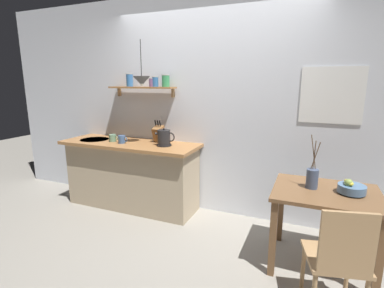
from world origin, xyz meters
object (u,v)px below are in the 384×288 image
object	(u,v)px
fruit_bowl	(351,188)
coffee_mug_spare	(122,139)
dining_chair_near	(339,258)
knife_block	(159,134)
twig_vase	(312,178)
electric_kettle	(164,138)
pendant_lamp	(142,81)
dining_table	(325,204)
coffee_mug_by_sink	(113,138)

from	to	relation	value
fruit_bowl	coffee_mug_spare	distance (m)	2.60
dining_chair_near	knife_block	world-z (taller)	knife_block
knife_block	twig_vase	bearing A→B (deg)	-16.63
electric_kettle	coffee_mug_spare	world-z (taller)	electric_kettle
electric_kettle	knife_block	distance (m)	0.24
pendant_lamp	dining_table	bearing A→B (deg)	-9.41
dining_table	twig_vase	bearing A→B (deg)	167.09
fruit_bowl	coffee_mug_by_sink	distance (m)	2.78
dining_table	fruit_bowl	xyz separation A→B (m)	(0.19, 0.01, 0.18)
twig_vase	electric_kettle	distance (m)	1.74
dining_chair_near	electric_kettle	xyz separation A→B (m)	(-1.89, 1.07, 0.49)
electric_kettle	coffee_mug_spare	distance (m)	0.58
dining_chair_near	coffee_mug_spare	distance (m)	2.69
coffee_mug_spare	pendant_lamp	world-z (taller)	pendant_lamp
coffee_mug_spare	pendant_lamp	size ratio (longest dim) A/B	0.25
dining_chair_near	twig_vase	size ratio (longest dim) A/B	1.82
dining_table	pendant_lamp	distance (m)	2.34
twig_vase	electric_kettle	xyz separation A→B (m)	(-1.69, 0.38, 0.16)
dining_chair_near	fruit_bowl	world-z (taller)	dining_chair_near
fruit_bowl	coffee_mug_spare	bearing A→B (deg)	172.83
knife_block	pendant_lamp	bearing A→B (deg)	-108.01
electric_kettle	pendant_lamp	size ratio (longest dim) A/B	0.50
dining_table	coffee_mug_by_sink	size ratio (longest dim) A/B	6.80
electric_kettle	dining_table	bearing A→B (deg)	-12.81
knife_block	coffee_mug_spare	world-z (taller)	knife_block
dining_chair_near	electric_kettle	distance (m)	2.23
knife_block	pendant_lamp	world-z (taller)	pendant_lamp
fruit_bowl	coffee_mug_spare	world-z (taller)	coffee_mug_spare
fruit_bowl	twig_vase	bearing A→B (deg)	176.82
coffee_mug_by_sink	pendant_lamp	size ratio (longest dim) A/B	0.25
twig_vase	pendant_lamp	bearing A→B (deg)	170.81
fruit_bowl	knife_block	xyz separation A→B (m)	(-2.17, 0.57, 0.22)
dining_chair_near	coffee_mug_spare	size ratio (longest dim) A/B	6.72
dining_table	dining_chair_near	xyz separation A→B (m)	(0.08, -0.65, -0.11)
electric_kettle	coffee_mug_spare	size ratio (longest dim) A/B	2.00
coffee_mug_by_sink	coffee_mug_spare	size ratio (longest dim) A/B	0.99
dining_chair_near	fruit_bowl	distance (m)	0.73
dining_chair_near	twig_vase	bearing A→B (deg)	106.39
dining_table	twig_vase	distance (m)	0.25
dining_table	coffee_mug_spare	distance (m)	2.43
fruit_bowl	knife_block	world-z (taller)	knife_block
knife_block	coffee_mug_spare	xyz separation A→B (m)	(-0.40, -0.25, -0.06)
knife_block	electric_kettle	bearing A→B (deg)	-45.51
twig_vase	electric_kettle	size ratio (longest dim) A/B	1.84
knife_block	fruit_bowl	bearing A→B (deg)	-14.78
dining_chair_near	coffee_mug_spare	bearing A→B (deg)	158.14
dining_table	coffee_mug_by_sink	distance (m)	2.61
dining_table	knife_block	bearing A→B (deg)	163.60
dining_table	coffee_mug_spare	world-z (taller)	coffee_mug_spare
dining_table	electric_kettle	distance (m)	1.90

